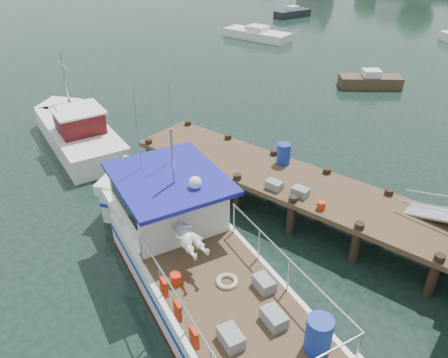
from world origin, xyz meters
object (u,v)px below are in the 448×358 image
Objects in this scene: moored_a at (257,34)px; dock at (442,211)px; work_boat at (77,131)px; lobster_boat at (188,249)px; moored_rowboat at (370,81)px; moored_e at (292,13)px.

dock is at bearing -25.68° from moored_a.
work_boat reaches higher than moored_a.
work_boat is 1.31× the size of moored_a.
lobster_boat reaches higher than dock.
work_boat is 19.74m from moored_rowboat.
moored_e is at bearing 123.78° from moored_a.
lobster_boat reaches higher than moored_a.
lobster_boat reaches higher than moored_rowboat.
moored_rowboat is at bearing 118.40° from dock.
moored_a is (-5.93, 24.61, -0.29)m from work_boat.
lobster_boat is at bearing -89.63° from moored_rowboat.
moored_e reaches higher than moored_a.
dock is at bearing -44.50° from moored_e.
lobster_boat is 1.34× the size of work_boat.
moored_a is at bearing -66.97° from moored_e.
lobster_boat is 2.82× the size of moored_rowboat.
moored_e is (-8.92, 36.11, -0.28)m from work_boat.
moored_rowboat is at bearing 84.59° from work_boat.
moored_e is at bearing 126.22° from moored_rowboat.
moored_a is (-17.01, 28.18, -0.60)m from lobster_boat.
moored_e reaches higher than moored_rowboat.
dock reaches higher than moored_e.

